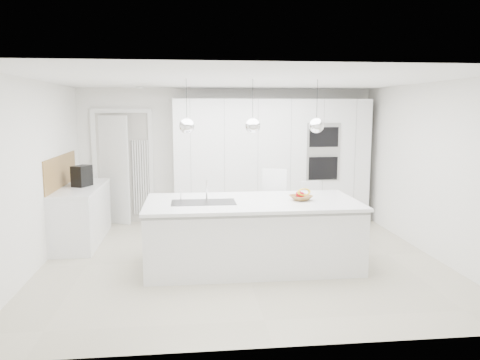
{
  "coord_description": "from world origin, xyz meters",
  "views": [
    {
      "loc": [
        -0.73,
        -6.35,
        2.11
      ],
      "look_at": [
        0.0,
        0.3,
        1.1
      ],
      "focal_mm": 35.0,
      "sensor_mm": 36.0,
      "label": 1
    }
  ],
  "objects": [
    {
      "name": "apple_a",
      "position": [
        0.74,
        -0.28,
        0.97
      ],
      "size": [
        0.09,
        0.09,
        0.09
      ],
      "primitive_type": "sphere",
      "color": "#BB0915",
      "rests_on": "fruit_bowl"
    },
    {
      "name": "radiator",
      "position": [
        -1.63,
        2.46,
        0.85
      ],
      "size": [
        0.32,
        0.04,
        1.4
      ],
      "primitive_type": null,
      "color": "white",
      "rests_on": "floor"
    },
    {
      "name": "island_tap",
      "position": [
        -0.5,
        -0.1,
        1.05
      ],
      "size": [
        0.02,
        0.02,
        0.3
      ],
      "primitive_type": "cylinder",
      "color": "white",
      "rests_on": "island_worktop"
    },
    {
      "name": "wall_back",
      "position": [
        0.0,
        2.5,
        1.25
      ],
      "size": [
        5.5,
        0.0,
        5.5
      ],
      "primitive_type": "plane",
      "rotation": [
        1.57,
        0.0,
        0.0
      ],
      "color": "white",
      "rests_on": "ground"
    },
    {
      "name": "ceiling",
      "position": [
        0.0,
        0.0,
        2.5
      ],
      "size": [
        5.5,
        5.5,
        0.0
      ],
      "primitive_type": "plane",
      "rotation": [
        3.14,
        0.0,
        0.0
      ],
      "color": "white",
      "rests_on": "wall_back"
    },
    {
      "name": "apple_c",
      "position": [
        0.77,
        -0.28,
        0.97
      ],
      "size": [
        0.08,
        0.08,
        0.08
      ],
      "primitive_type": "sphere",
      "color": "#BB0915",
      "rests_on": "fruit_bowl"
    },
    {
      "name": "left_worktop",
      "position": [
        -2.45,
        1.2,
        0.88
      ],
      "size": [
        0.62,
        1.82,
        0.04
      ],
      "primitive_type": "cube",
      "color": "white",
      "rests_on": "left_base_cabinets"
    },
    {
      "name": "apple_b",
      "position": [
        0.75,
        -0.24,
        0.97
      ],
      "size": [
        0.09,
        0.09,
        0.09
      ],
      "primitive_type": "sphere",
      "color": "#BB0915",
      "rests_on": "fruit_bowl"
    },
    {
      "name": "left_base_cabinets",
      "position": [
        -2.45,
        1.2,
        0.43
      ],
      "size": [
        0.6,
        1.8,
        0.86
      ],
      "primitive_type": "cube",
      "color": "white",
      "rests_on": "floor"
    },
    {
      "name": "wall_left",
      "position": [
        -2.75,
        0.0,
        1.25
      ],
      "size": [
        0.0,
        5.0,
        5.0
      ],
      "primitive_type": "plane",
      "rotation": [
        1.57,
        0.0,
        1.57
      ],
      "color": "white",
      "rests_on": "ground"
    },
    {
      "name": "island_sink",
      "position": [
        -0.55,
        -0.3,
        0.82
      ],
      "size": [
        0.84,
        0.44,
        0.18
      ],
      "primitive_type": null,
      "color": "#3F3F42",
      "rests_on": "island_worktop"
    },
    {
      "name": "banana_bunch",
      "position": [
        0.8,
        -0.31,
        1.01
      ],
      "size": [
        0.23,
        0.17,
        0.21
      ],
      "primitive_type": "torus",
      "rotation": [
        1.22,
        0.0,
        0.35
      ],
      "color": "yellow",
      "rests_on": "fruit_bowl"
    },
    {
      "name": "pendant_mid",
      "position": [
        0.1,
        -0.3,
        1.9
      ],
      "size": [
        0.2,
        0.2,
        0.2
      ],
      "primitive_type": "sphere",
      "color": "white",
      "rests_on": "ceiling"
    },
    {
      "name": "espresso_machine",
      "position": [
        -2.43,
        1.23,
        1.07
      ],
      "size": [
        0.31,
        0.36,
        0.33
      ],
      "primitive_type": "cube",
      "rotation": [
        0.0,
        0.0,
        -0.42
      ],
      "color": "black",
      "rests_on": "left_worktop"
    },
    {
      "name": "island_base",
      "position": [
        0.1,
        -0.3,
        0.43
      ],
      "size": [
        2.8,
        1.2,
        0.86
      ],
      "primitive_type": "cube",
      "color": "white",
      "rests_on": "floor"
    },
    {
      "name": "fruit_bowl",
      "position": [
        0.76,
        -0.3,
        0.94
      ],
      "size": [
        0.38,
        0.38,
        0.07
      ],
      "primitive_type": "imported",
      "rotation": [
        0.0,
        0.0,
        0.42
      ],
      "color": "olive",
      "rests_on": "island_worktop"
    },
    {
      "name": "hallway_door",
      "position": [
        -2.2,
        2.42,
        1.0
      ],
      "size": [
        0.76,
        0.38,
        2.0
      ],
      "primitive_type": "cube",
      "rotation": [
        0.0,
        0.0,
        -0.44
      ],
      "color": "white",
      "rests_on": "floor"
    },
    {
      "name": "oven_stack",
      "position": [
        1.7,
        1.89,
        1.35
      ],
      "size": [
        0.62,
        0.04,
        1.05
      ],
      "primitive_type": null,
      "color": "#A5A5A8",
      "rests_on": "tall_cabinets"
    },
    {
      "name": "pendant_left",
      "position": [
        -0.75,
        -0.3,
        1.9
      ],
      "size": [
        0.2,
        0.2,
        0.2
      ],
      "primitive_type": "sphere",
      "color": "white",
      "rests_on": "ceiling"
    },
    {
      "name": "doorway_frame",
      "position": [
        -1.95,
        2.47,
        1.02
      ],
      "size": [
        1.11,
        0.08,
        2.13
      ],
      "primitive_type": null,
      "color": "white",
      "rests_on": "floor"
    },
    {
      "name": "bar_stool_right",
      "position": [
        1.18,
        0.66,
        0.49
      ],
      "size": [
        0.38,
        0.49,
        0.99
      ],
      "primitive_type": null,
      "rotation": [
        0.0,
        0.0,
        0.12
      ],
      "color": "white",
      "rests_on": "floor"
    },
    {
      "name": "pendant_right",
      "position": [
        0.95,
        -0.3,
        1.9
      ],
      "size": [
        0.2,
        0.2,
        0.2
      ],
      "primitive_type": "sphere",
      "color": "white",
      "rests_on": "ceiling"
    },
    {
      "name": "oak_backsplash",
      "position": [
        -2.74,
        1.2,
        1.15
      ],
      "size": [
        0.02,
        1.8,
        0.5
      ],
      "primitive_type": "cube",
      "color": "olive",
      "rests_on": "wall_left"
    },
    {
      "name": "bar_stool_left",
      "position": [
        0.58,
        0.53,
        0.6
      ],
      "size": [
        0.54,
        0.64,
        1.19
      ],
      "primitive_type": null,
      "rotation": [
        0.0,
        0.0,
        -0.3
      ],
      "color": "white",
      "rests_on": "floor"
    },
    {
      "name": "tall_cabinets",
      "position": [
        0.8,
        2.2,
        1.15
      ],
      "size": [
        3.6,
        0.6,
        2.3
      ],
      "primitive_type": "cube",
      "color": "white",
      "rests_on": "floor"
    },
    {
      "name": "island_worktop",
      "position": [
        0.1,
        -0.25,
        0.88
      ],
      "size": [
        2.84,
        1.4,
        0.04
      ],
      "primitive_type": "cube",
      "color": "white",
      "rests_on": "island_base"
    },
    {
      "name": "floor",
      "position": [
        0.0,
        0.0,
        0.0
      ],
      "size": [
        5.5,
        5.5,
        0.0
      ],
      "primitive_type": "plane",
      "color": "#BBB299",
      "rests_on": "ground"
    }
  ]
}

